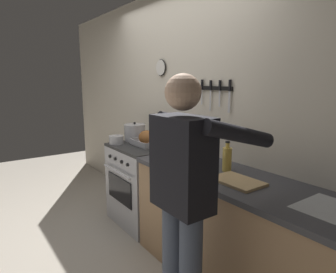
{
  "coord_description": "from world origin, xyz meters",
  "views": [
    {
      "loc": [
        2.58,
        -0.67,
        1.62
      ],
      "look_at": [
        0.44,
        0.85,
        1.12
      ],
      "focal_mm": 31.78,
      "sensor_mm": 36.0,
      "label": 1
    }
  ],
  "objects_px": {
    "stock_pot": "(135,132)",
    "cutting_board": "(237,181)",
    "bottle_hot_sauce": "(190,148)",
    "bottle_cooking_oil": "(227,159)",
    "stove": "(144,184)",
    "saucepan": "(116,140)",
    "person_cook": "(185,193)",
    "bottle_vinegar": "(211,155)",
    "roasting_pan": "(147,139)"
  },
  "relations": [
    {
      "from": "stock_pot",
      "to": "cutting_board",
      "type": "bearing_deg",
      "value": -4.37
    },
    {
      "from": "stock_pot",
      "to": "bottle_hot_sauce",
      "type": "bearing_deg",
      "value": 2.95
    },
    {
      "from": "bottle_cooking_oil",
      "to": "stove",
      "type": "bearing_deg",
      "value": -176.98
    },
    {
      "from": "stove",
      "to": "saucepan",
      "type": "xyz_separation_m",
      "value": [
        -0.26,
        -0.21,
        0.5
      ]
    },
    {
      "from": "person_cook",
      "to": "cutting_board",
      "type": "relative_size",
      "value": 4.61
    },
    {
      "from": "cutting_board",
      "to": "bottle_cooking_oil",
      "type": "bearing_deg",
      "value": 149.29
    },
    {
      "from": "stove",
      "to": "bottle_hot_sauce",
      "type": "distance_m",
      "value": 0.87
    },
    {
      "from": "bottle_hot_sauce",
      "to": "bottle_vinegar",
      "type": "distance_m",
      "value": 0.35
    },
    {
      "from": "cutting_board",
      "to": "person_cook",
      "type": "bearing_deg",
      "value": -85.53
    },
    {
      "from": "saucepan",
      "to": "cutting_board",
      "type": "height_order",
      "value": "saucepan"
    },
    {
      "from": "stock_pot",
      "to": "bottle_hot_sauce",
      "type": "xyz_separation_m",
      "value": [
        0.98,
        0.05,
        -0.01
      ]
    },
    {
      "from": "stock_pot",
      "to": "roasting_pan",
      "type": "bearing_deg",
      "value": -4.15
    },
    {
      "from": "saucepan",
      "to": "cutting_board",
      "type": "bearing_deg",
      "value": 4.48
    },
    {
      "from": "cutting_board",
      "to": "stock_pot",
      "type": "bearing_deg",
      "value": 175.63
    },
    {
      "from": "stove",
      "to": "cutting_board",
      "type": "xyz_separation_m",
      "value": [
        1.44,
        -0.08,
        0.46
      ]
    },
    {
      "from": "saucepan",
      "to": "bottle_vinegar",
      "type": "bearing_deg",
      "value": 11.18
    },
    {
      "from": "roasting_pan",
      "to": "stock_pot",
      "type": "bearing_deg",
      "value": 175.85
    },
    {
      "from": "cutting_board",
      "to": "bottle_hot_sauce",
      "type": "relative_size",
      "value": 1.75
    },
    {
      "from": "saucepan",
      "to": "cutting_board",
      "type": "relative_size",
      "value": 0.45
    },
    {
      "from": "cutting_board",
      "to": "bottle_cooking_oil",
      "type": "relative_size",
      "value": 1.46
    },
    {
      "from": "stock_pot",
      "to": "saucepan",
      "type": "relative_size",
      "value": 1.56
    },
    {
      "from": "stock_pot",
      "to": "bottle_vinegar",
      "type": "bearing_deg",
      "value": -0.5
    },
    {
      "from": "saucepan",
      "to": "stove",
      "type": "bearing_deg",
      "value": 39.57
    },
    {
      "from": "person_cook",
      "to": "stove",
      "type": "bearing_deg",
      "value": 55.46
    },
    {
      "from": "stove",
      "to": "saucepan",
      "type": "bearing_deg",
      "value": -140.43
    },
    {
      "from": "saucepan",
      "to": "bottle_hot_sauce",
      "type": "distance_m",
      "value": 0.99
    },
    {
      "from": "stock_pot",
      "to": "bottle_hot_sauce",
      "type": "distance_m",
      "value": 0.98
    },
    {
      "from": "saucepan",
      "to": "bottle_cooking_oil",
      "type": "distance_m",
      "value": 1.48
    },
    {
      "from": "stove",
      "to": "roasting_pan",
      "type": "height_order",
      "value": "roasting_pan"
    },
    {
      "from": "stove",
      "to": "roasting_pan",
      "type": "bearing_deg",
      "value": 58.21
    },
    {
      "from": "stove",
      "to": "bottle_cooking_oil",
      "type": "relative_size",
      "value": 3.66
    },
    {
      "from": "bottle_vinegar",
      "to": "person_cook",
      "type": "bearing_deg",
      "value": -54.76
    },
    {
      "from": "person_cook",
      "to": "cutting_board",
      "type": "distance_m",
      "value": 0.52
    },
    {
      "from": "roasting_pan",
      "to": "bottle_vinegar",
      "type": "height_order",
      "value": "bottle_vinegar"
    },
    {
      "from": "stock_pot",
      "to": "bottle_vinegar",
      "type": "relative_size",
      "value": 1.02
    },
    {
      "from": "bottle_vinegar",
      "to": "cutting_board",
      "type": "bearing_deg",
      "value": -16.56
    },
    {
      "from": "roasting_pan",
      "to": "cutting_board",
      "type": "bearing_deg",
      "value": -4.42
    },
    {
      "from": "stove",
      "to": "stock_pot",
      "type": "height_order",
      "value": "stock_pot"
    },
    {
      "from": "person_cook",
      "to": "saucepan",
      "type": "bearing_deg",
      "value": 64.92
    },
    {
      "from": "person_cook",
      "to": "saucepan",
      "type": "height_order",
      "value": "person_cook"
    },
    {
      "from": "person_cook",
      "to": "bottle_cooking_oil",
      "type": "relative_size",
      "value": 6.75
    },
    {
      "from": "bottle_cooking_oil",
      "to": "stock_pot",
      "type": "bearing_deg",
      "value": -179.65
    },
    {
      "from": "stove",
      "to": "bottle_cooking_oil",
      "type": "bearing_deg",
      "value": 3.02
    },
    {
      "from": "bottle_hot_sauce",
      "to": "bottle_cooking_oil",
      "type": "xyz_separation_m",
      "value": [
        0.51,
        -0.04,
        0.02
      ]
    },
    {
      "from": "bottle_vinegar",
      "to": "saucepan",
      "type": "bearing_deg",
      "value": -168.82
    },
    {
      "from": "person_cook",
      "to": "bottle_vinegar",
      "type": "relative_size",
      "value": 6.67
    },
    {
      "from": "bottle_hot_sauce",
      "to": "bottle_cooking_oil",
      "type": "relative_size",
      "value": 0.84
    },
    {
      "from": "person_cook",
      "to": "bottle_cooking_oil",
      "type": "xyz_separation_m",
      "value": [
        -0.28,
        0.65,
        0.05
      ]
    },
    {
      "from": "roasting_pan",
      "to": "bottle_hot_sauce",
      "type": "distance_m",
      "value": 0.67
    },
    {
      "from": "stove",
      "to": "person_cook",
      "type": "xyz_separation_m",
      "value": [
        1.48,
        -0.59,
        0.5
      ]
    }
  ]
}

